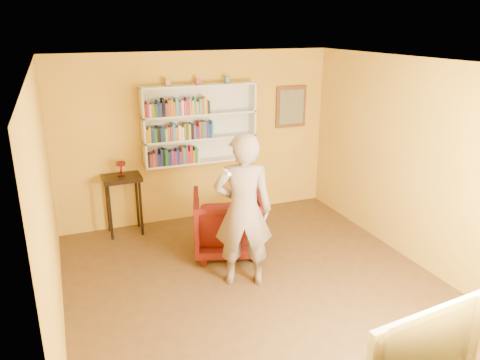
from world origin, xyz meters
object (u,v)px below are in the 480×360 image
(armchair, at_px, (228,223))
(bookshelf, at_px, (199,124))
(television, at_px, (415,340))
(ruby_lustre, at_px, (121,165))
(console_table, at_px, (122,186))
(person, at_px, (243,211))

(armchair, bearing_deg, bookshelf, -73.80)
(armchair, distance_m, television, 3.37)
(ruby_lustre, distance_m, armchair, 1.84)
(bookshelf, height_order, television, bookshelf)
(armchair, bearing_deg, ruby_lustre, -26.18)
(bookshelf, xyz_separation_m, television, (0.31, -4.66, -0.82))
(armchair, bearing_deg, television, 112.04)
(console_table, bearing_deg, person, -60.26)
(television, bearing_deg, person, 93.97)
(armchair, xyz_separation_m, television, (0.32, -3.34, 0.34))
(person, bearing_deg, armchair, -77.91)
(television, bearing_deg, ruby_lustre, 103.51)
(ruby_lustre, xyz_separation_m, person, (1.15, -2.01, -0.13))
(ruby_lustre, bearing_deg, television, -70.64)
(ruby_lustre, bearing_deg, console_table, -104.04)
(console_table, distance_m, ruby_lustre, 0.33)
(console_table, xyz_separation_m, armchair, (1.26, -1.16, -0.33))
(console_table, height_order, television, television)
(console_table, distance_m, television, 4.77)
(armchair, height_order, person, person)
(armchair, bearing_deg, person, 99.16)
(armchair, relative_size, television, 0.83)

